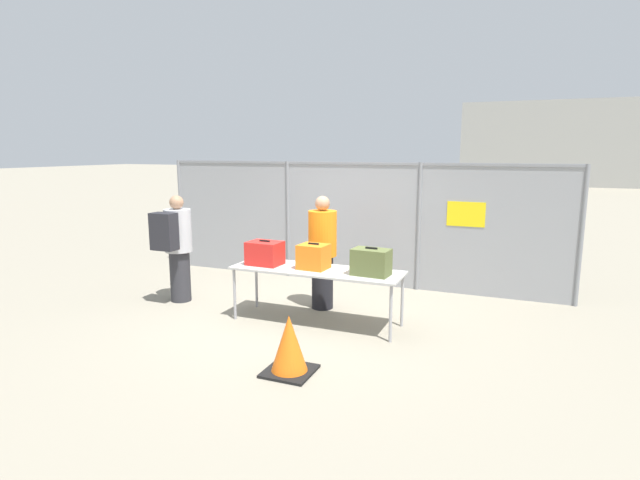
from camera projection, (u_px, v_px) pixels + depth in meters
The scene contains 11 objects.
ground_plane at pixel (301, 318), 7.11m from camera, with size 120.00×120.00×0.00m, color gray.
fence_section at pixel (351, 220), 8.82m from camera, with size 7.39×0.07×2.16m.
inspection_table at pixel (317, 273), 6.79m from camera, with size 2.36×0.73×0.76m.
suitcase_red at pixel (265, 253), 7.02m from camera, with size 0.48×0.37×0.35m.
suitcase_orange at pixel (314, 257), 6.78m from camera, with size 0.40×0.36×0.36m.
suitcase_olive at pixel (371, 262), 6.42m from camera, with size 0.50×0.34×0.37m.
traveler_hooded at pixel (176, 244), 7.71m from camera, with size 0.41×0.64×1.67m.
security_worker_near at pixel (322, 251), 7.41m from camera, with size 0.42×0.42×1.70m.
utility_trailer at pixel (421, 251), 9.86m from camera, with size 3.49×2.13×0.67m.
distant_hangar at pixel (591, 144), 34.68m from camera, with size 16.68×8.07×5.50m.
traffic_cone at pixel (289, 346), 5.31m from camera, with size 0.51×0.51×0.64m.
Camera 1 is at (2.84, -6.18, 2.36)m, focal length 28.00 mm.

